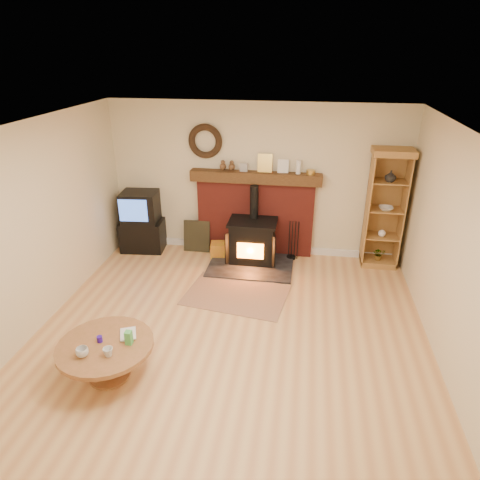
% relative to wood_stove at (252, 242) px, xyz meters
% --- Properties ---
extents(ground, '(5.50, 5.50, 0.00)m').
position_rel_wood_stove_xyz_m(ground, '(-0.01, -2.27, -0.36)').
color(ground, tan).
rests_on(ground, ground).
extents(room_shell, '(5.02, 5.52, 2.61)m').
position_rel_wood_stove_xyz_m(room_shell, '(-0.03, -2.18, 1.35)').
color(room_shell, beige).
rests_on(room_shell, ground).
extents(chimney_breast, '(2.20, 0.22, 1.78)m').
position_rel_wood_stove_xyz_m(chimney_breast, '(-0.01, 0.39, 0.44)').
color(chimney_breast, maroon).
rests_on(chimney_breast, ground).
extents(wood_stove, '(1.40, 1.00, 1.30)m').
position_rel_wood_stove_xyz_m(wood_stove, '(0.00, 0.00, 0.00)').
color(wood_stove, black).
rests_on(wood_stove, ground).
extents(area_rug, '(1.60, 1.21, 0.01)m').
position_rel_wood_stove_xyz_m(area_rug, '(-0.09, -1.11, -0.36)').
color(area_rug, brown).
rests_on(area_rug, ground).
extents(tv_unit, '(0.78, 0.58, 1.08)m').
position_rel_wood_stove_xyz_m(tv_unit, '(-2.01, 0.19, 0.16)').
color(tv_unit, black).
rests_on(tv_unit, ground).
extents(curio_cabinet, '(0.63, 0.46, 1.97)m').
position_rel_wood_stove_xyz_m(curio_cabinet, '(2.11, 0.28, 0.62)').
color(curio_cabinet, olive).
rests_on(curio_cabinet, ground).
extents(firelog_box, '(0.43, 0.30, 0.25)m').
position_rel_wood_stove_xyz_m(firelog_box, '(-0.54, 0.13, -0.24)').
color(firelog_box, yellow).
rests_on(firelog_box, ground).
extents(leaning_painting, '(0.47, 0.13, 0.56)m').
position_rel_wood_stove_xyz_m(leaning_painting, '(-1.04, 0.28, -0.08)').
color(leaning_painting, black).
rests_on(leaning_painting, ground).
extents(fire_tools, '(0.19, 0.16, 0.70)m').
position_rel_wood_stove_xyz_m(fire_tools, '(0.67, 0.23, -0.21)').
color(fire_tools, black).
rests_on(fire_tools, ground).
extents(coffee_table, '(1.05, 1.05, 0.60)m').
position_rel_wood_stove_xyz_m(coffee_table, '(-1.21, -3.02, -0.00)').
color(coffee_table, brown).
rests_on(coffee_table, ground).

